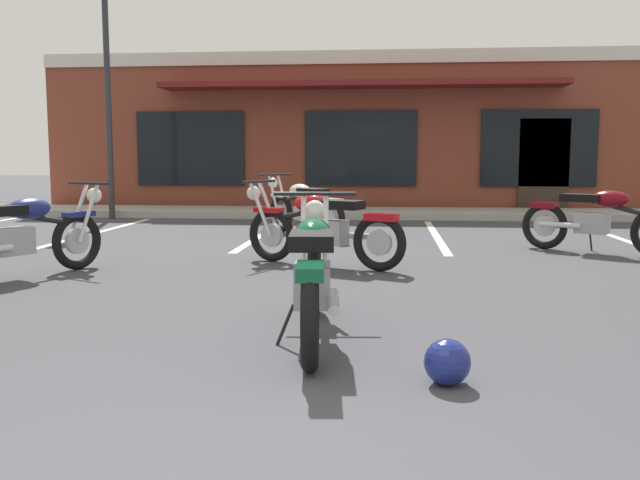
# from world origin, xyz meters

# --- Properties ---
(ground_plane) EXTENTS (80.00, 80.00, 0.00)m
(ground_plane) POSITION_xyz_m (0.00, 4.15, 0.00)
(ground_plane) COLOR #3D3D42
(sidewalk_kerb) EXTENTS (22.00, 1.80, 0.14)m
(sidewalk_kerb) POSITION_xyz_m (0.00, 12.93, 0.07)
(sidewalk_kerb) COLOR #A8A59E
(sidewalk_kerb) RESTS_ON ground_plane
(brick_storefront_building) EXTENTS (14.81, 6.21, 3.63)m
(brick_storefront_building) POSITION_xyz_m (0.00, 16.70, 1.82)
(brick_storefront_building) COLOR brown
(brick_storefront_building) RESTS_ON ground_plane
(painted_stall_lines) EXTENTS (14.12, 4.80, 0.01)m
(painted_stall_lines) POSITION_xyz_m (0.00, 9.33, 0.00)
(painted_stall_lines) COLOR silver
(painted_stall_lines) RESTS_ON ground_plane
(motorcycle_foreground_classic) EXTENTS (0.66, 2.11, 0.98)m
(motorcycle_foreground_classic) POSITION_xyz_m (0.11, 2.75, 0.46)
(motorcycle_foreground_classic) COLOR black
(motorcycle_foreground_classic) RESTS_ON ground_plane
(motorcycle_red_sportbike) EXTENTS (1.55, 1.74, 0.98)m
(motorcycle_red_sportbike) POSITION_xyz_m (-0.70, 9.03, 0.46)
(motorcycle_red_sportbike) COLOR black
(motorcycle_red_sportbike) RESTS_ON ground_plane
(motorcycle_black_cruiser) EXTENTS (1.81, 1.44, 0.98)m
(motorcycle_black_cruiser) POSITION_xyz_m (3.36, 7.36, 0.46)
(motorcycle_black_cruiser) COLOR black
(motorcycle_black_cruiser) RESTS_ON ground_plane
(motorcycle_silver_naked) EXTENTS (1.96, 1.18, 0.98)m
(motorcycle_silver_naked) POSITION_xyz_m (-0.14, 6.00, 0.46)
(motorcycle_silver_naked) COLOR black
(motorcycle_silver_naked) RESTS_ON ground_plane
(motorcycle_blue_standard) EXTENTS (1.23, 1.93, 0.98)m
(motorcycle_blue_standard) POSITION_xyz_m (-3.15, 4.87, 0.46)
(motorcycle_blue_standard) COLOR black
(motorcycle_blue_standard) RESTS_ON ground_plane
(helmet_on_pavement) EXTENTS (0.26, 0.26, 0.26)m
(helmet_on_pavement) POSITION_xyz_m (0.95, 1.83, 0.13)
(helmet_on_pavement) COLOR navy
(helmet_on_pavement) RESTS_ON ground_plane
(parking_lot_lamp_post) EXTENTS (0.24, 0.76, 4.59)m
(parking_lot_lamp_post) POSITION_xyz_m (-4.99, 11.71, 3.01)
(parking_lot_lamp_post) COLOR #2D2D33
(parking_lot_lamp_post) RESTS_ON ground_plane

